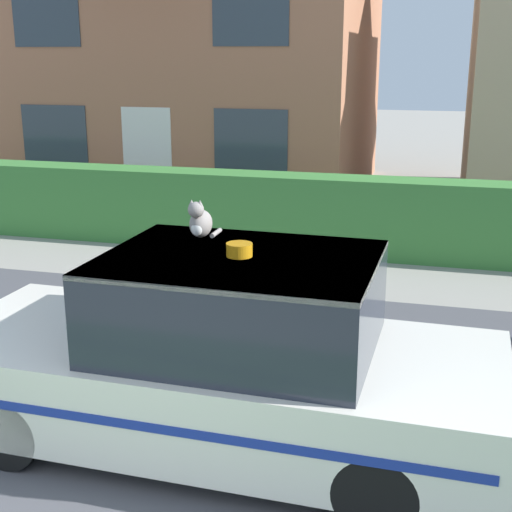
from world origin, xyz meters
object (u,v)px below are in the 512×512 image
police_car (222,360)px  wheelie_bin (96,204)px  cat (200,222)px  house_left (204,29)px

police_car → wheelie_bin: (-4.27, 6.15, -0.20)m
police_car → cat: size_ratio=12.84×
wheelie_bin → cat: bearing=-39.9°
police_car → cat: (-0.19, 0.08, 1.09)m
police_car → cat: 1.11m
house_left → wheelie_bin: house_left is taller
cat → wheelie_bin: bearing=-145.8°
wheelie_bin → house_left: bearing=102.1°
cat → wheelie_bin: cat is taller
police_car → house_left: (-3.91, 11.09, 2.87)m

